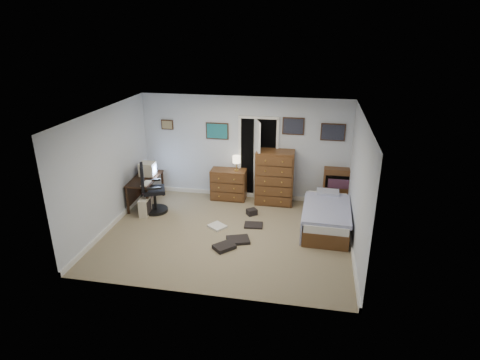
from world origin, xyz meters
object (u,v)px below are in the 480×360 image
tall_dresser (275,177)px  office_chair (152,194)px  computer_desk (142,184)px  bed (326,216)px  low_dresser (229,184)px

tall_dresser → office_chair: bearing=-160.8°
office_chair → tall_dresser: 2.88m
computer_desk → tall_dresser: (3.06, 0.67, 0.13)m
bed → low_dresser: bearing=155.6°
computer_desk → office_chair: office_chair is taller
computer_desk → bed: computer_desk is taller
computer_desk → bed: size_ratio=0.67×
computer_desk → office_chair: bearing=-46.2°
computer_desk → low_dresser: low_dresser is taller
low_dresser → bed: 2.59m
office_chair → low_dresser: office_chair is taller
low_dresser → tall_dresser: (1.12, -0.02, 0.27)m
office_chair → bed: office_chair is taller
office_chair → bed: 3.90m
office_chair → computer_desk: bearing=113.5°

